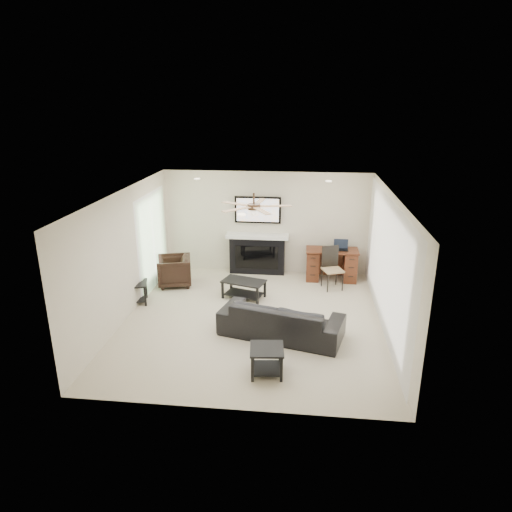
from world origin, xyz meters
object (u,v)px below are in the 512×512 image
object	(u,v)px
fireplace_unit	(257,236)
desk	(331,265)
armchair	(174,271)
sofa	(281,319)
coffee_table	(244,289)

from	to	relation	value
fireplace_unit	desk	bearing A→B (deg)	-8.10
armchair	desk	size ratio (longest dim) A/B	0.62
sofa	coffee_table	world-z (taller)	sofa
coffee_table	desk	xyz separation A→B (m)	(1.93, 1.28, 0.18)
sofa	fireplace_unit	xyz separation A→B (m)	(-0.77, 3.14, 0.63)
desk	fireplace_unit	bearing A→B (deg)	171.90
fireplace_unit	armchair	bearing A→B (deg)	-151.58
sofa	armchair	world-z (taller)	armchair
fireplace_unit	coffee_table	bearing A→B (deg)	-94.74
coffee_table	fireplace_unit	bearing A→B (deg)	102.08
sofa	fireplace_unit	bearing A→B (deg)	-61.67
fireplace_unit	desk	world-z (taller)	fireplace_unit
armchair	fireplace_unit	xyz separation A→B (m)	(1.83, 0.99, 0.61)
armchair	fireplace_unit	distance (m)	2.17
desk	coffee_table	bearing A→B (deg)	-146.43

